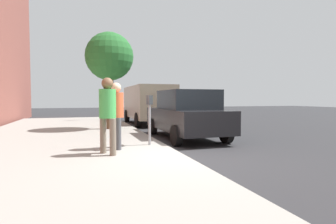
{
  "coord_description": "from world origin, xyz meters",
  "views": [
    {
      "loc": [
        -6.08,
        2.27,
        1.46
      ],
      "look_at": [
        1.46,
        -0.12,
        1.07
      ],
      "focal_mm": 28.93,
      "sensor_mm": 36.0,
      "label": 1
    }
  ],
  "objects_px": {
    "parked_sedan_near": "(186,114)",
    "parked_van_far": "(148,102)",
    "street_tree": "(109,58)",
    "parking_meter": "(150,109)",
    "pedestrian_at_meter": "(116,110)",
    "pedestrian_bystander": "(108,109)",
    "traffic_signal": "(106,81)"
  },
  "relations": [
    {
      "from": "street_tree",
      "to": "parking_meter",
      "type": "bearing_deg",
      "value": -171.65
    },
    {
      "from": "traffic_signal",
      "to": "parked_sedan_near",
      "type": "bearing_deg",
      "value": -164.58
    },
    {
      "from": "pedestrian_at_meter",
      "to": "street_tree",
      "type": "xyz_separation_m",
      "value": [
        4.87,
        -0.3,
        2.08
      ]
    },
    {
      "from": "parking_meter",
      "to": "pedestrian_bystander",
      "type": "xyz_separation_m",
      "value": [
        -0.99,
        1.25,
        0.06
      ]
    },
    {
      "from": "parked_sedan_near",
      "to": "street_tree",
      "type": "bearing_deg",
      "value": 41.38
    },
    {
      "from": "pedestrian_at_meter",
      "to": "traffic_signal",
      "type": "bearing_deg",
      "value": 80.28
    },
    {
      "from": "parking_meter",
      "to": "pedestrian_bystander",
      "type": "bearing_deg",
      "value": 128.41
    },
    {
      "from": "pedestrian_at_meter",
      "to": "parked_van_far",
      "type": "bearing_deg",
      "value": 64.71
    },
    {
      "from": "pedestrian_at_meter",
      "to": "parked_sedan_near",
      "type": "distance_m",
      "value": 3.47
    },
    {
      "from": "pedestrian_bystander",
      "to": "parked_sedan_near",
      "type": "height_order",
      "value": "pedestrian_bystander"
    },
    {
      "from": "pedestrian_bystander",
      "to": "parked_sedan_near",
      "type": "bearing_deg",
      "value": 12.21
    },
    {
      "from": "parking_meter",
      "to": "parked_sedan_near",
      "type": "relative_size",
      "value": 0.32
    },
    {
      "from": "pedestrian_bystander",
      "to": "pedestrian_at_meter",
      "type": "bearing_deg",
      "value": 37.48
    },
    {
      "from": "pedestrian_at_meter",
      "to": "parked_van_far",
      "type": "height_order",
      "value": "parked_van_far"
    },
    {
      "from": "parked_van_far",
      "to": "pedestrian_at_meter",
      "type": "bearing_deg",
      "value": 161.16
    },
    {
      "from": "parked_sedan_near",
      "to": "parked_van_far",
      "type": "distance_m",
      "value": 6.06
    },
    {
      "from": "parked_sedan_near",
      "to": "traffic_signal",
      "type": "distance_m",
      "value": 8.44
    },
    {
      "from": "parked_van_far",
      "to": "parked_sedan_near",
      "type": "bearing_deg",
      "value": -180.0
    },
    {
      "from": "street_tree",
      "to": "pedestrian_bystander",
      "type": "bearing_deg",
      "value": 173.98
    },
    {
      "from": "parked_sedan_near",
      "to": "street_tree",
      "type": "xyz_separation_m",
      "value": [
        2.8,
        2.47,
        2.35
      ]
    },
    {
      "from": "parking_meter",
      "to": "traffic_signal",
      "type": "relative_size",
      "value": 0.39
    },
    {
      "from": "parking_meter",
      "to": "pedestrian_bystander",
      "type": "distance_m",
      "value": 1.6
    },
    {
      "from": "parking_meter",
      "to": "street_tree",
      "type": "bearing_deg",
      "value": 8.35
    },
    {
      "from": "parked_sedan_near",
      "to": "street_tree",
      "type": "relative_size",
      "value": 1.05
    },
    {
      "from": "parked_van_far",
      "to": "street_tree",
      "type": "relative_size",
      "value": 1.24
    },
    {
      "from": "traffic_signal",
      "to": "pedestrian_at_meter",
      "type": "bearing_deg",
      "value": 176.73
    },
    {
      "from": "pedestrian_at_meter",
      "to": "traffic_signal",
      "type": "relative_size",
      "value": 0.48
    },
    {
      "from": "parked_sedan_near",
      "to": "parking_meter",
      "type": "bearing_deg",
      "value": 134.12
    },
    {
      "from": "street_tree",
      "to": "parked_van_far",
      "type": "bearing_deg",
      "value": -37.24
    },
    {
      "from": "pedestrian_bystander",
      "to": "parked_sedan_near",
      "type": "relative_size",
      "value": 0.41
    },
    {
      "from": "parked_van_far",
      "to": "street_tree",
      "type": "bearing_deg",
      "value": 142.76
    },
    {
      "from": "pedestrian_bystander",
      "to": "traffic_signal",
      "type": "bearing_deg",
      "value": 55.74
    }
  ]
}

